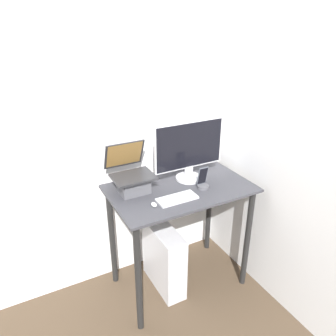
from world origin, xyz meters
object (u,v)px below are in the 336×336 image
object	(u,v)px
cell_phone	(203,182)
keyboard	(177,198)
laptop	(132,179)
mouse	(154,205)
monitor	(189,152)
computer_tower	(164,258)

from	to	relation	value
cell_phone	keyboard	bearing A→B (deg)	-166.13
laptop	keyboard	xyz separation A→B (m)	(0.22, -0.26, -0.09)
mouse	monitor	bearing A→B (deg)	29.99
mouse	computer_tower	world-z (taller)	mouse
computer_tower	laptop	bearing A→B (deg)	156.83
laptop	mouse	world-z (taller)	laptop
monitor	keyboard	bearing A→B (deg)	-134.91
laptop	monitor	size ratio (longest dim) A/B	0.60
keyboard	cell_phone	distance (m)	0.26
mouse	computer_tower	distance (m)	0.69
monitor	cell_phone	distance (m)	0.25
laptop	monitor	xyz separation A→B (m)	(0.46, -0.03, 0.13)
monitor	cell_phone	size ratio (longest dim) A/B	3.49
monitor	keyboard	distance (m)	0.40
monitor	computer_tower	world-z (taller)	monitor
laptop	monitor	distance (m)	0.48
laptop	cell_phone	xyz separation A→B (m)	(0.47, -0.20, -0.05)
laptop	cell_phone	distance (m)	0.52
computer_tower	monitor	bearing A→B (deg)	14.10
monitor	computer_tower	size ratio (longest dim) A/B	1.05
laptop	monitor	bearing A→B (deg)	-3.14
cell_phone	laptop	bearing A→B (deg)	157.37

